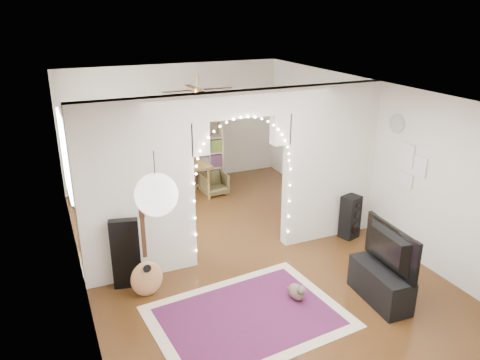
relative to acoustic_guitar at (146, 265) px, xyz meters
name	(u,v)px	position (x,y,z in m)	size (l,w,h in m)	color
floor	(241,252)	(1.71, 0.61, -0.50)	(7.50, 7.50, 0.00)	black
ceiling	(241,90)	(1.71, 0.61, 2.20)	(5.00, 7.50, 0.02)	white
wall_back	(174,125)	(1.71, 4.36, 0.85)	(5.00, 0.02, 2.70)	silver
wall_front	(412,309)	(1.71, -3.14, 0.85)	(5.00, 0.02, 2.70)	silver
wall_left	(74,202)	(-0.79, 0.61, 0.85)	(0.02, 7.50, 2.70)	silver
wall_right	(370,157)	(4.21, 0.61, 0.85)	(0.02, 7.50, 2.70)	silver
divider_wall	(241,172)	(1.71, 0.61, 0.93)	(5.00, 0.20, 2.70)	silver
fairy_lights	(244,167)	(1.71, 0.48, 1.05)	(1.64, 0.04, 1.60)	#FFEABF
window	(65,155)	(-0.76, 2.41, 1.00)	(0.04, 1.20, 1.40)	white
wall_clock	(397,123)	(4.19, 0.01, 1.60)	(0.31, 0.31, 0.03)	white
picture_frames	(410,166)	(4.19, -0.39, 1.00)	(0.02, 0.50, 0.70)	white
paper_lantern	(156,195)	(-0.19, -1.79, 1.75)	(0.40, 0.40, 0.40)	white
ceiling_fan	(198,90)	(1.71, 2.61, 1.90)	(1.10, 1.10, 0.30)	#C08040
area_rug	(248,317)	(1.10, -1.02, -0.49)	(2.47, 1.85, 0.02)	maroon
guitar_case	(126,254)	(-0.20, 0.36, 0.03)	(0.41, 0.14, 1.07)	black
acoustic_guitar	(146,265)	(0.00, 0.00, 0.00)	(0.48, 0.23, 1.15)	#B47C48
tabby_cat	(297,292)	(1.89, -0.93, -0.38)	(0.20, 0.46, 0.30)	brown
floor_speaker	(350,217)	(3.70, 0.35, -0.11)	(0.37, 0.34, 0.78)	black
media_console	(380,284)	(2.94, -1.40, -0.25)	(0.40, 1.00, 0.50)	black
tv	(385,249)	(2.94, -1.40, 0.31)	(1.07, 0.14, 0.62)	black
bookcase	(192,154)	(1.99, 3.95, 0.23)	(1.42, 0.36, 1.46)	beige
dining_table	(179,169)	(1.45, 3.21, 0.18)	(1.30, 0.96, 0.76)	brown
flower_vase	(179,162)	(1.45, 3.21, 0.35)	(0.18, 0.18, 0.19)	silver
dining_chair_left	(164,245)	(0.51, 0.96, -0.27)	(0.48, 0.49, 0.45)	brown
dining_chair_right	(214,184)	(2.22, 3.22, -0.26)	(0.52, 0.53, 0.48)	brown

